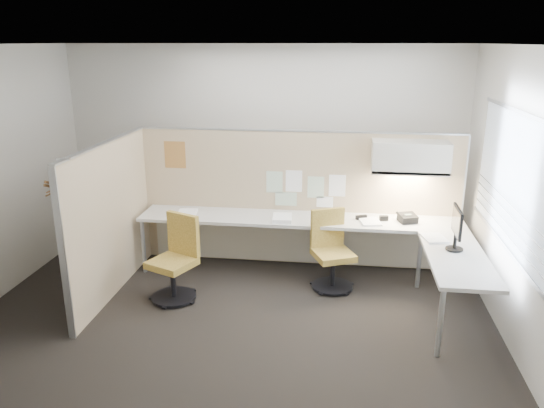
# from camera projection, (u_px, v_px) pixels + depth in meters

# --- Properties ---
(floor) EXTENTS (5.50, 4.50, 0.01)m
(floor) POSITION_uv_depth(u_px,v_px,m) (233.00, 318.00, 5.66)
(floor) COLOR black
(floor) RESTS_ON ground
(ceiling) EXTENTS (5.50, 4.50, 0.01)m
(ceiling) POSITION_uv_depth(u_px,v_px,m) (226.00, 44.00, 4.83)
(ceiling) COLOR white
(ceiling) RESTS_ON wall_back
(wall_back) EXTENTS (5.50, 0.02, 2.80)m
(wall_back) POSITION_uv_depth(u_px,v_px,m) (263.00, 148.00, 7.38)
(wall_back) COLOR beige
(wall_back) RESTS_ON ground
(wall_front) EXTENTS (5.50, 0.02, 2.80)m
(wall_front) POSITION_uv_depth(u_px,v_px,m) (150.00, 295.00, 3.12)
(wall_front) COLOR beige
(wall_front) RESTS_ON ground
(wall_right) EXTENTS (0.02, 4.50, 2.80)m
(wall_right) POSITION_uv_depth(u_px,v_px,m) (521.00, 203.00, 4.90)
(wall_right) COLOR beige
(wall_right) RESTS_ON ground
(window_pane) EXTENTS (0.01, 2.80, 1.30)m
(window_pane) POSITION_uv_depth(u_px,v_px,m) (520.00, 187.00, 4.86)
(window_pane) COLOR #929EAA
(window_pane) RESTS_ON wall_right
(partition_back) EXTENTS (4.10, 0.06, 1.75)m
(partition_back) POSITION_uv_depth(u_px,v_px,m) (298.00, 199.00, 6.85)
(partition_back) COLOR tan
(partition_back) RESTS_ON floor
(partition_left) EXTENTS (0.06, 2.20, 1.75)m
(partition_left) POSITION_uv_depth(u_px,v_px,m) (111.00, 219.00, 6.06)
(partition_left) COLOR tan
(partition_left) RESTS_ON floor
(desk) EXTENTS (4.00, 2.07, 0.73)m
(desk) POSITION_uv_depth(u_px,v_px,m) (325.00, 233.00, 6.43)
(desk) COLOR beige
(desk) RESTS_ON floor
(overhead_bin) EXTENTS (0.90, 0.36, 0.38)m
(overhead_bin) POSITION_uv_depth(u_px,v_px,m) (410.00, 157.00, 6.29)
(overhead_bin) COLOR beige
(overhead_bin) RESTS_ON partition_back
(task_light_strip) EXTENTS (0.60, 0.06, 0.02)m
(task_light_strip) POSITION_uv_depth(u_px,v_px,m) (409.00, 174.00, 6.35)
(task_light_strip) COLOR #FFEABF
(task_light_strip) RESTS_ON overhead_bin
(pinned_papers) EXTENTS (1.01, 0.00, 0.47)m
(pinned_papers) POSITION_uv_depth(u_px,v_px,m) (304.00, 188.00, 6.76)
(pinned_papers) COLOR #8CBF8C
(pinned_papers) RESTS_ON partition_back
(poster) EXTENTS (0.28, 0.00, 0.35)m
(poster) POSITION_uv_depth(u_px,v_px,m) (175.00, 155.00, 6.86)
(poster) COLOR orange
(poster) RESTS_ON partition_back
(chair_left) EXTENTS (0.59, 0.61, 0.96)m
(chair_left) POSITION_uv_depth(u_px,v_px,m) (176.00, 261.00, 5.99)
(chair_left) COLOR black
(chair_left) RESTS_ON floor
(chair_right) EXTENTS (0.57, 0.58, 0.92)m
(chair_right) POSITION_uv_depth(u_px,v_px,m) (331.00, 253.00, 6.27)
(chair_right) COLOR black
(chair_right) RESTS_ON floor
(monitor) EXTENTS (0.18, 0.43, 0.46)m
(monitor) POSITION_uv_depth(u_px,v_px,m) (457.00, 226.00, 5.48)
(monitor) COLOR black
(monitor) RESTS_ON desk
(phone) EXTENTS (0.26, 0.25, 0.12)m
(phone) POSITION_uv_depth(u_px,v_px,m) (407.00, 218.00, 6.40)
(phone) COLOR black
(phone) RESTS_ON desk
(stapler) EXTENTS (0.14, 0.09, 0.05)m
(stapler) POSITION_uv_depth(u_px,v_px,m) (361.00, 217.00, 6.52)
(stapler) COLOR black
(stapler) RESTS_ON desk
(tape_dispenser) EXTENTS (0.11, 0.08, 0.06)m
(tape_dispenser) POSITION_uv_depth(u_px,v_px,m) (384.00, 218.00, 6.46)
(tape_dispenser) COLOR black
(tape_dispenser) RESTS_ON desk
(coat_hook) EXTENTS (0.18, 0.48, 1.44)m
(coat_hook) POSITION_uv_depth(u_px,v_px,m) (59.00, 196.00, 5.08)
(coat_hook) COLOR silver
(coat_hook) RESTS_ON partition_left
(paper_stack_0) EXTENTS (0.27, 0.33, 0.02)m
(paper_stack_0) POSITION_uv_depth(u_px,v_px,m) (187.00, 213.00, 6.72)
(paper_stack_0) COLOR white
(paper_stack_0) RESTS_ON desk
(paper_stack_1) EXTENTS (0.25, 0.32, 0.05)m
(paper_stack_1) POSITION_uv_depth(u_px,v_px,m) (282.00, 218.00, 6.48)
(paper_stack_1) COLOR white
(paper_stack_1) RESTS_ON desk
(paper_stack_2) EXTENTS (0.25, 0.31, 0.02)m
(paper_stack_2) POSITION_uv_depth(u_px,v_px,m) (332.00, 217.00, 6.58)
(paper_stack_2) COLOR white
(paper_stack_2) RESTS_ON desk
(paper_stack_3) EXTENTS (0.28, 0.34, 0.02)m
(paper_stack_3) POSITION_uv_depth(u_px,v_px,m) (370.00, 222.00, 6.40)
(paper_stack_3) COLOR white
(paper_stack_3) RESTS_ON desk
(paper_stack_4) EXTENTS (0.29, 0.34, 0.02)m
(paper_stack_4) POSITION_uv_depth(u_px,v_px,m) (434.00, 238.00, 5.87)
(paper_stack_4) COLOR white
(paper_stack_4) RESTS_ON desk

